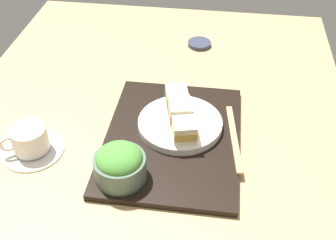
{
  "coord_description": "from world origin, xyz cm",
  "views": [
    {
      "loc": [
        -72.96,
        -15.61,
        68.71
      ],
      "look_at": [
        1.56,
        -5.21,
        5.0
      ],
      "focal_mm": 45.39,
      "sensor_mm": 36.0,
      "label": 1
    }
  ],
  "objects_px": {
    "sandwich_middle": "(180,112)",
    "sandwich_far": "(177,98)",
    "salad_bowl": "(120,164)",
    "chopsticks_pair": "(234,138)",
    "sandwich_plate": "(180,124)",
    "small_sauce_dish": "(199,44)",
    "sandwich_near": "(184,129)",
    "coffee_cup": "(30,141)"
  },
  "relations": [
    {
      "from": "sandwich_plate",
      "to": "small_sauce_dish",
      "type": "relative_size",
      "value": 2.77
    },
    {
      "from": "sandwich_far",
      "to": "chopsticks_pair",
      "type": "xyz_separation_m",
      "value": [
        -0.08,
        -0.14,
        -0.04
      ]
    },
    {
      "from": "sandwich_plate",
      "to": "small_sauce_dish",
      "type": "height_order",
      "value": "sandwich_plate"
    },
    {
      "from": "sandwich_near",
      "to": "sandwich_far",
      "type": "xyz_separation_m",
      "value": [
        0.11,
        0.03,
        0.0
      ]
    },
    {
      "from": "sandwich_far",
      "to": "chopsticks_pair",
      "type": "bearing_deg",
      "value": -118.96
    },
    {
      "from": "sandwich_plate",
      "to": "salad_bowl",
      "type": "relative_size",
      "value": 1.85
    },
    {
      "from": "salad_bowl",
      "to": "small_sauce_dish",
      "type": "distance_m",
      "value": 0.61
    },
    {
      "from": "sandwich_middle",
      "to": "small_sauce_dish",
      "type": "height_order",
      "value": "sandwich_middle"
    },
    {
      "from": "chopsticks_pair",
      "to": "small_sauce_dish",
      "type": "xyz_separation_m",
      "value": [
        0.44,
        0.12,
        -0.01
      ]
    },
    {
      "from": "sandwich_plate",
      "to": "small_sauce_dish",
      "type": "bearing_deg",
      "value": -1.81
    },
    {
      "from": "sandwich_far",
      "to": "salad_bowl",
      "type": "distance_m",
      "value": 0.25
    },
    {
      "from": "sandwich_near",
      "to": "coffee_cup",
      "type": "bearing_deg",
      "value": 99.77
    },
    {
      "from": "sandwich_near",
      "to": "salad_bowl",
      "type": "relative_size",
      "value": 0.69
    },
    {
      "from": "chopsticks_pair",
      "to": "sandwich_near",
      "type": "bearing_deg",
      "value": 103.53
    },
    {
      "from": "sandwich_near",
      "to": "sandwich_middle",
      "type": "xyz_separation_m",
      "value": [
        0.05,
        0.01,
        0.0
      ]
    },
    {
      "from": "sandwich_far",
      "to": "salad_bowl",
      "type": "height_order",
      "value": "salad_bowl"
    },
    {
      "from": "sandwich_near",
      "to": "chopsticks_pair",
      "type": "relative_size",
      "value": 0.34
    },
    {
      "from": "sandwich_middle",
      "to": "chopsticks_pair",
      "type": "xyz_separation_m",
      "value": [
        -0.03,
        -0.13,
        -0.04
      ]
    },
    {
      "from": "salad_bowl",
      "to": "sandwich_near",
      "type": "bearing_deg",
      "value": -44.03
    },
    {
      "from": "sandwich_far",
      "to": "small_sauce_dish",
      "type": "relative_size",
      "value": 1.0
    },
    {
      "from": "chopsticks_pair",
      "to": "sandwich_plate",
      "type": "bearing_deg",
      "value": 78.59
    },
    {
      "from": "sandwich_near",
      "to": "salad_bowl",
      "type": "distance_m",
      "value": 0.17
    },
    {
      "from": "sandwich_middle",
      "to": "salad_bowl",
      "type": "height_order",
      "value": "salad_bowl"
    },
    {
      "from": "coffee_cup",
      "to": "salad_bowl",
      "type": "bearing_deg",
      "value": -106.03
    },
    {
      "from": "sandwich_near",
      "to": "sandwich_middle",
      "type": "relative_size",
      "value": 1.0
    },
    {
      "from": "coffee_cup",
      "to": "small_sauce_dish",
      "type": "relative_size",
      "value": 1.98
    },
    {
      "from": "sandwich_plate",
      "to": "sandwich_middle",
      "type": "distance_m",
      "value": 0.04
    },
    {
      "from": "sandwich_middle",
      "to": "sandwich_near",
      "type": "bearing_deg",
      "value": -164.57
    },
    {
      "from": "sandwich_plate",
      "to": "sandwich_far",
      "type": "relative_size",
      "value": 2.78
    },
    {
      "from": "sandwich_middle",
      "to": "small_sauce_dish",
      "type": "bearing_deg",
      "value": -1.81
    },
    {
      "from": "sandwich_far",
      "to": "chopsticks_pair",
      "type": "relative_size",
      "value": 0.32
    },
    {
      "from": "sandwich_middle",
      "to": "coffee_cup",
      "type": "xyz_separation_m",
      "value": [
        -0.11,
        0.33,
        -0.03
      ]
    },
    {
      "from": "sandwich_plate",
      "to": "salad_bowl",
      "type": "height_order",
      "value": "salad_bowl"
    },
    {
      "from": "sandwich_middle",
      "to": "salad_bowl",
      "type": "relative_size",
      "value": 0.7
    },
    {
      "from": "sandwich_plate",
      "to": "sandwich_middle",
      "type": "xyz_separation_m",
      "value": [
        0.0,
        -0.0,
        0.04
      ]
    },
    {
      "from": "chopsticks_pair",
      "to": "small_sauce_dish",
      "type": "distance_m",
      "value": 0.46
    },
    {
      "from": "salad_bowl",
      "to": "chopsticks_pair",
      "type": "bearing_deg",
      "value": -57.12
    },
    {
      "from": "coffee_cup",
      "to": "small_sauce_dish",
      "type": "bearing_deg",
      "value": -33.0
    },
    {
      "from": "sandwich_middle",
      "to": "chopsticks_pair",
      "type": "distance_m",
      "value": 0.14
    },
    {
      "from": "salad_bowl",
      "to": "sandwich_plate",
      "type": "bearing_deg",
      "value": -30.59
    },
    {
      "from": "sandwich_middle",
      "to": "sandwich_far",
      "type": "height_order",
      "value": "sandwich_middle"
    },
    {
      "from": "salad_bowl",
      "to": "small_sauce_dish",
      "type": "height_order",
      "value": "salad_bowl"
    }
  ]
}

